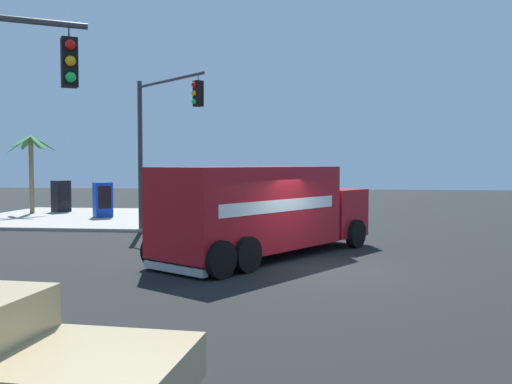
{
  "coord_description": "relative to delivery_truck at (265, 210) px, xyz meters",
  "views": [
    {
      "loc": [
        -15.86,
        -0.01,
        2.96
      ],
      "look_at": [
        1.71,
        2.07,
        2.07
      ],
      "focal_mm": 39.14,
      "sensor_mm": 36.0,
      "label": 1
    }
  ],
  "objects": [
    {
      "name": "sedan_black",
      "position": [
        9.63,
        0.51,
        -0.88
      ],
      "size": [
        2.1,
        4.33,
        1.31
      ],
      "color": "black",
      "rests_on": "ground"
    },
    {
      "name": "delivery_truck",
      "position": [
        0.0,
        0.0,
        0.0
      ],
      "size": [
        8.54,
        6.77,
        2.88
      ],
      "color": "#AD141E",
      "rests_on": "ground"
    },
    {
      "name": "traffic_light_primary",
      "position": [
        4.93,
        4.97,
        2.87
      ],
      "size": [
        3.51,
        3.68,
        6.41
      ],
      "color": "#38383D",
      "rests_on": "sidewalk_corner_far"
    },
    {
      "name": "vending_machine_blue",
      "position": [
        10.87,
        9.79,
        -0.44
      ],
      "size": [
        1.14,
        1.17,
        1.85
      ],
      "color": "#0F38B2",
      "rests_on": "sidewalk_corner_far"
    },
    {
      "name": "sidewalk_corner_far",
      "position": [
        11.23,
        11.14,
        -1.44
      ],
      "size": [
        11.1,
        11.1,
        0.14
      ],
      "primitive_type": "cube",
      "color": "#9E998E",
      "rests_on": "ground"
    },
    {
      "name": "ground_plane",
      "position": [
        -1.7,
        -1.78,
        -1.51
      ],
      "size": [
        100.0,
        100.0,
        0.0
      ],
      "primitive_type": "plane",
      "color": "black"
    },
    {
      "name": "palm_tree_far",
      "position": [
        12.6,
        14.73,
        1.71
      ],
      "size": [
        2.94,
        2.51,
        4.47
      ],
      "color": "#7A6647",
      "rests_on": "sidewalk_corner_far"
    },
    {
      "name": "vending_machine_red",
      "position": [
        13.78,
        13.55,
        -0.44
      ],
      "size": [
        1.16,
        1.12,
        1.85
      ],
      "color": "black",
      "rests_on": "sidewalk_corner_far"
    }
  ]
}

